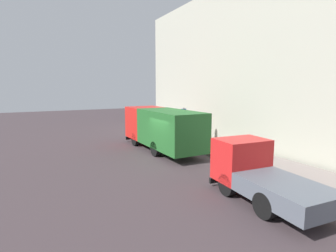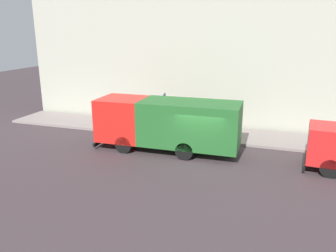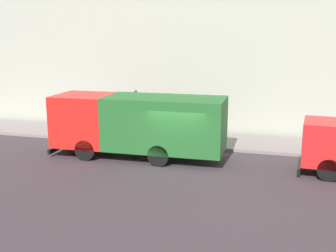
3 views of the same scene
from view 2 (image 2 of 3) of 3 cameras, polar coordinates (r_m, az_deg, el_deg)
The scene contains 7 objects.
ground at distance 18.06m, azimuth 5.36°, elevation -5.82°, with size 80.00×80.00×0.00m, color #403438.
sidewalk at distance 22.34m, azimuth 8.07°, elevation -1.38°, with size 3.31×30.00×0.15m, color gray.
building_facade at distance 23.48m, azimuth 9.65°, elevation 14.43°, with size 0.50×30.00×12.26m, color #BABAA6.
large_utility_truck at distance 18.96m, azimuth -0.15°, elevation 0.64°, with size 2.67×8.22×2.91m.
pedestrian_walking at distance 23.33m, azimuth -4.00°, elevation 1.91°, with size 0.44×0.44×1.66m.
pedestrian_standing at distance 23.55m, azimuth 0.97°, elevation 2.28°, with size 0.47×0.47×1.79m.
street_sign_post at distance 21.47m, azimuth -0.57°, elevation 2.69°, with size 0.44×0.08×2.71m.
Camera 2 is at (-16.37, -3.62, 6.70)m, focal length 36.05 mm.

